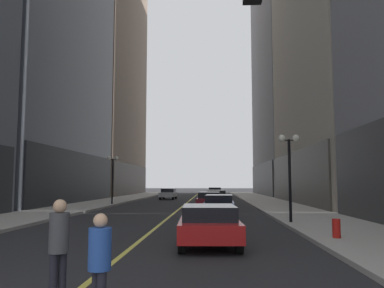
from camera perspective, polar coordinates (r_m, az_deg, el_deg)
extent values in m
plane|color=#262628|center=(38.58, -0.91, -8.67)|extent=(200.00, 200.00, 0.00)
cube|color=#ADA8A0|center=(39.99, -12.91, -8.32)|extent=(4.50, 78.00, 0.15)
cube|color=#ADA8A0|center=(38.91, 11.44, -8.43)|extent=(4.50, 78.00, 0.15)
cube|color=#E5D64C|center=(38.58, -0.91, -8.67)|extent=(0.16, 70.00, 0.01)
cube|color=black|center=(40.17, -16.27, -4.76)|extent=(0.50, 22.80, 5.00)
cube|color=gray|center=(70.04, -13.01, 13.84)|extent=(11.03, 26.00, 50.41)
cube|color=#332A23|center=(64.80, -8.82, -5.15)|extent=(0.50, 24.70, 5.00)
cube|color=#403C35|center=(38.78, 14.93, -4.78)|extent=(0.50, 22.80, 5.00)
cube|color=gray|center=(70.51, 16.20, 16.73)|extent=(15.36, 26.00, 57.18)
cube|color=#2C2C2E|center=(63.95, 10.19, -5.13)|extent=(0.50, 24.70, 5.00)
cube|color=#B21919|center=(13.22, 2.47, -12.01)|extent=(2.08, 4.34, 0.55)
cube|color=black|center=(12.96, 2.49, -10.03)|extent=(1.77, 2.45, 0.50)
cylinder|color=black|center=(14.73, -1.03, -12.43)|extent=(0.25, 0.65, 0.64)
cylinder|color=black|center=(14.78, 5.60, -12.38)|extent=(0.25, 0.65, 0.64)
cylinder|color=black|center=(11.78, -1.47, -14.15)|extent=(0.25, 0.65, 0.64)
cylinder|color=black|center=(11.83, 6.87, -14.07)|extent=(0.25, 0.65, 0.64)
cube|color=navy|center=(24.17, 3.97, -9.09)|extent=(1.96, 4.40, 0.55)
cube|color=black|center=(23.93, 3.95, -7.98)|extent=(1.67, 2.48, 0.50)
cylinder|color=black|center=(25.73, 2.29, -9.50)|extent=(0.24, 0.65, 0.64)
cylinder|color=black|center=(25.70, 5.80, -9.48)|extent=(0.24, 0.65, 0.64)
cylinder|color=black|center=(22.71, 1.90, -10.02)|extent=(0.24, 0.65, 0.64)
cylinder|color=black|center=(22.67, 5.89, -10.00)|extent=(0.24, 0.65, 0.64)
cube|color=maroon|center=(31.07, 2.55, -8.32)|extent=(1.99, 4.65, 0.55)
cube|color=black|center=(30.82, 2.53, -7.46)|extent=(1.69, 2.63, 0.50)
cylinder|color=black|center=(32.72, 1.28, -8.67)|extent=(0.24, 0.65, 0.64)
cylinder|color=black|center=(32.66, 4.08, -8.66)|extent=(0.24, 0.65, 0.64)
cylinder|color=black|center=(29.53, 0.87, -9.00)|extent=(0.24, 0.65, 0.64)
cylinder|color=black|center=(29.45, 3.97, -8.99)|extent=(0.24, 0.65, 0.64)
cube|color=yellow|center=(38.24, 3.48, -7.80)|extent=(2.10, 4.73, 0.55)
cube|color=black|center=(37.99, 3.49, -7.10)|extent=(1.79, 2.67, 0.50)
cylinder|color=black|center=(39.85, 2.15, -8.11)|extent=(0.24, 0.65, 0.64)
cylinder|color=black|center=(39.92, 4.60, -8.09)|extent=(0.24, 0.65, 0.64)
cylinder|color=black|center=(36.59, 2.27, -8.34)|extent=(0.24, 0.65, 0.64)
cylinder|color=black|center=(36.67, 4.93, -8.32)|extent=(0.24, 0.65, 0.64)
cube|color=#B7B7BC|center=(48.58, -3.48, -7.33)|extent=(1.92, 4.07, 0.55)
cube|color=black|center=(48.77, -3.44, -6.76)|extent=(1.64, 2.30, 0.50)
cylinder|color=black|center=(47.10, -2.80, -7.72)|extent=(0.24, 0.65, 0.64)
cylinder|color=black|center=(47.33, -4.66, -7.70)|extent=(0.24, 0.65, 0.64)
cylinder|color=black|center=(49.88, -2.36, -7.61)|extent=(0.24, 0.65, 0.64)
cylinder|color=black|center=(50.10, -4.11, -7.59)|extent=(0.24, 0.65, 0.64)
cube|color=#141E4C|center=(57.38, 3.35, -7.06)|extent=(1.98, 4.28, 0.55)
cube|color=black|center=(57.15, 3.34, -6.59)|extent=(1.73, 2.40, 0.50)
cylinder|color=black|center=(58.88, 2.52, -7.30)|extent=(0.23, 0.64, 0.64)
cylinder|color=black|center=(58.88, 4.19, -7.29)|extent=(0.23, 0.64, 0.64)
cylinder|color=black|center=(55.91, 2.46, -7.39)|extent=(0.23, 0.64, 0.64)
cylinder|color=black|center=(55.90, 4.22, -7.38)|extent=(0.23, 0.64, 0.64)
cylinder|color=black|center=(7.46, -18.39, -18.02)|extent=(0.14, 0.14, 0.86)
cylinder|color=black|center=(7.40, -19.57, -18.10)|extent=(0.14, 0.14, 0.86)
cylinder|color=#3F3F44|center=(7.30, -18.78, -12.14)|extent=(0.48, 0.48, 0.68)
sphere|color=tan|center=(7.26, -18.66, -8.54)|extent=(0.23, 0.23, 0.23)
cylinder|color=#234799|center=(6.16, -13.27, -14.63)|extent=(0.48, 0.48, 0.62)
sphere|color=tan|center=(6.10, -13.18, -10.78)|extent=(0.21, 0.21, 0.21)
cylinder|color=black|center=(36.09, -11.52, -5.44)|extent=(0.14, 0.14, 4.20)
cylinder|color=black|center=(36.15, -11.46, -2.19)|extent=(0.80, 0.06, 0.06)
sphere|color=white|center=(36.24, -11.99, -2.03)|extent=(0.36, 0.36, 0.36)
sphere|color=white|center=(36.07, -10.91, -2.03)|extent=(0.36, 0.36, 0.36)
cylinder|color=black|center=(19.91, 14.06, -5.35)|extent=(0.14, 0.14, 4.20)
cylinder|color=black|center=(20.01, 13.92, 0.53)|extent=(0.80, 0.06, 0.06)
sphere|color=white|center=(19.96, 12.93, 0.81)|extent=(0.36, 0.36, 0.36)
sphere|color=white|center=(20.09, 14.90, 0.81)|extent=(0.36, 0.36, 0.36)
cylinder|color=red|center=(14.83, 20.29, -11.73)|extent=(0.28, 0.28, 0.80)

